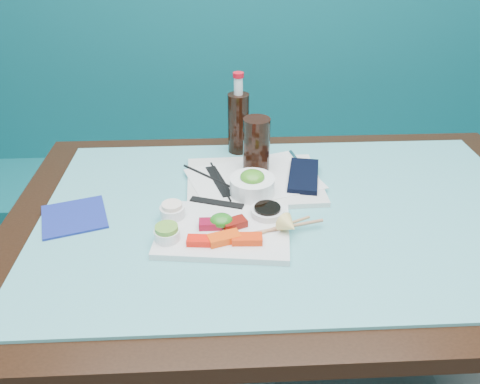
{
  "coord_description": "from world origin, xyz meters",
  "views": [
    {
      "loc": [
        -0.17,
        0.49,
        1.4
      ],
      "look_at": [
        -0.12,
        1.48,
        0.8
      ],
      "focal_mm": 35.0,
      "sensor_mm": 36.0,
      "label": 1
    }
  ],
  "objects_px": {
    "cola_glass": "(256,145)",
    "blue_napkin": "(74,217)",
    "serving_tray": "(254,181)",
    "cola_bottle_body": "(238,123)",
    "dining_table": "(288,240)",
    "sashimi_plate": "(224,231)",
    "seaweed_bowl": "(252,186)",
    "booth_bench": "(259,177)"
  },
  "relations": [
    {
      "from": "cola_glass",
      "to": "blue_napkin",
      "type": "height_order",
      "value": "cola_glass"
    },
    {
      "from": "serving_tray",
      "to": "cola_bottle_body",
      "type": "relative_size",
      "value": 1.97
    },
    {
      "from": "dining_table",
      "to": "cola_glass",
      "type": "relative_size",
      "value": 9.23
    },
    {
      "from": "cola_glass",
      "to": "blue_napkin",
      "type": "xyz_separation_m",
      "value": [
        -0.46,
        -0.2,
        -0.09
      ]
    },
    {
      "from": "dining_table",
      "to": "sashimi_plate",
      "type": "relative_size",
      "value": 4.69
    },
    {
      "from": "cola_glass",
      "to": "blue_napkin",
      "type": "distance_m",
      "value": 0.5
    },
    {
      "from": "dining_table",
      "to": "sashimi_plate",
      "type": "distance_m",
      "value": 0.21
    },
    {
      "from": "seaweed_bowl",
      "to": "cola_bottle_body",
      "type": "relative_size",
      "value": 0.64
    },
    {
      "from": "booth_bench",
      "to": "cola_bottle_body",
      "type": "xyz_separation_m",
      "value": [
        -0.11,
        -0.5,
        0.47
      ]
    },
    {
      "from": "seaweed_bowl",
      "to": "sashimi_plate",
      "type": "bearing_deg",
      "value": -117.02
    },
    {
      "from": "sashimi_plate",
      "to": "blue_napkin",
      "type": "bearing_deg",
      "value": 174.11
    },
    {
      "from": "seaweed_bowl",
      "to": "cola_glass",
      "type": "relative_size",
      "value": 0.76
    },
    {
      "from": "sashimi_plate",
      "to": "blue_napkin",
      "type": "xyz_separation_m",
      "value": [
        -0.36,
        0.08,
        -0.0
      ]
    },
    {
      "from": "dining_table",
      "to": "cola_glass",
      "type": "distance_m",
      "value": 0.27
    },
    {
      "from": "cola_glass",
      "to": "cola_bottle_body",
      "type": "xyz_separation_m",
      "value": [
        -0.04,
        0.15,
        0.0
      ]
    },
    {
      "from": "dining_table",
      "to": "sashimi_plate",
      "type": "height_order",
      "value": "sashimi_plate"
    },
    {
      "from": "seaweed_bowl",
      "to": "cola_glass",
      "type": "distance_m",
      "value": 0.14
    },
    {
      "from": "sashimi_plate",
      "to": "blue_napkin",
      "type": "distance_m",
      "value": 0.37
    },
    {
      "from": "serving_tray",
      "to": "blue_napkin",
      "type": "distance_m",
      "value": 0.47
    },
    {
      "from": "booth_bench",
      "to": "sashimi_plate",
      "type": "relative_size",
      "value": 10.05
    },
    {
      "from": "dining_table",
      "to": "cola_bottle_body",
      "type": "bearing_deg",
      "value": 108.36
    },
    {
      "from": "serving_tray",
      "to": "cola_glass",
      "type": "height_order",
      "value": "cola_glass"
    },
    {
      "from": "dining_table",
      "to": "cola_bottle_body",
      "type": "relative_size",
      "value": 7.75
    },
    {
      "from": "serving_tray",
      "to": "seaweed_bowl",
      "type": "distance_m",
      "value": 0.08
    },
    {
      "from": "serving_tray",
      "to": "seaweed_bowl",
      "type": "xyz_separation_m",
      "value": [
        -0.01,
        -0.07,
        0.03
      ]
    },
    {
      "from": "serving_tray",
      "to": "blue_napkin",
      "type": "relative_size",
      "value": 2.43
    },
    {
      "from": "serving_tray",
      "to": "sashimi_plate",
      "type": "bearing_deg",
      "value": -112.79
    },
    {
      "from": "booth_bench",
      "to": "dining_table",
      "type": "xyz_separation_m",
      "value": [
        0.0,
        -0.84,
        0.29
      ]
    },
    {
      "from": "sashimi_plate",
      "to": "cola_bottle_body",
      "type": "bearing_deg",
      "value": 89.6
    },
    {
      "from": "booth_bench",
      "to": "blue_napkin",
      "type": "bearing_deg",
      "value": -121.95
    },
    {
      "from": "serving_tray",
      "to": "booth_bench",
      "type": "bearing_deg",
      "value": 81.7
    },
    {
      "from": "booth_bench",
      "to": "serving_tray",
      "type": "distance_m",
      "value": 0.81
    },
    {
      "from": "blue_napkin",
      "to": "booth_bench",
      "type": "bearing_deg",
      "value": 58.05
    },
    {
      "from": "cola_bottle_body",
      "to": "cola_glass",
      "type": "bearing_deg",
      "value": -73.87
    },
    {
      "from": "seaweed_bowl",
      "to": "cola_bottle_body",
      "type": "xyz_separation_m",
      "value": [
        -0.02,
        0.28,
        0.05
      ]
    },
    {
      "from": "serving_tray",
      "to": "cola_bottle_body",
      "type": "height_order",
      "value": "cola_bottle_body"
    },
    {
      "from": "booth_bench",
      "to": "cola_bottle_body",
      "type": "bearing_deg",
      "value": -102.63
    },
    {
      "from": "serving_tray",
      "to": "seaweed_bowl",
      "type": "relative_size",
      "value": 3.11
    },
    {
      "from": "serving_tray",
      "to": "seaweed_bowl",
      "type": "bearing_deg",
      "value": -99.38
    },
    {
      "from": "dining_table",
      "to": "booth_bench",
      "type": "bearing_deg",
      "value": 90.0
    },
    {
      "from": "seaweed_bowl",
      "to": "cola_bottle_body",
      "type": "height_order",
      "value": "cola_bottle_body"
    },
    {
      "from": "dining_table",
      "to": "blue_napkin",
      "type": "distance_m",
      "value": 0.53
    }
  ]
}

